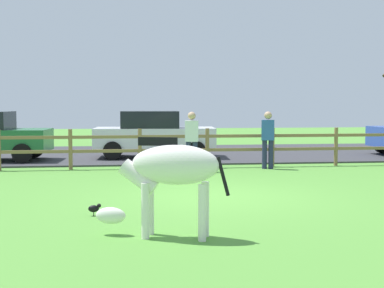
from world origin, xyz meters
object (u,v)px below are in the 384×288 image
visitor_left_of_tree (268,137)px  visitor_right_of_tree (192,138)px  zebra (169,172)px  crow_on_grass (94,208)px  parked_car_white (154,134)px

visitor_left_of_tree → visitor_right_of_tree: bearing=-173.1°
zebra → visitor_right_of_tree: size_ratio=1.15×
crow_on_grass → visitor_right_of_tree: bearing=67.8°
visitor_left_of_tree → visitor_right_of_tree: size_ratio=1.00×
crow_on_grass → parked_car_white: parked_car_white is taller
zebra → visitor_right_of_tree: (1.30, 7.58, -0.02)m
zebra → parked_car_white: size_ratio=0.46×
zebra → visitor_right_of_tree: visitor_right_of_tree is taller
parked_car_white → visitor_left_of_tree: (3.05, -3.30, 0.06)m
zebra → visitor_left_of_tree: 8.60m
crow_on_grass → parked_car_white: size_ratio=0.05×
visitor_left_of_tree → visitor_right_of_tree: 2.24m
zebra → visitor_right_of_tree: 7.69m
visitor_left_of_tree → parked_car_white: bearing=132.8°
zebra → visitor_left_of_tree: visitor_left_of_tree is taller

